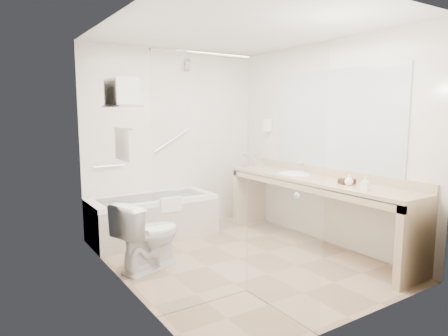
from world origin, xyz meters
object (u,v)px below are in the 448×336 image
water_bottle_left (244,161)px  amenity_basket (347,181)px  vanity_counter (315,195)px  bathtub (153,217)px  toilet (149,235)px

water_bottle_left → amenity_basket: bearing=-84.3°
vanity_counter → water_bottle_left: (-0.15, 1.25, 0.30)m
amenity_basket → vanity_counter: bearing=91.9°
bathtub → amenity_basket: (1.54, -1.85, 0.60)m
bathtub → water_bottle_left: bearing=-5.8°
vanity_counter → amenity_basket: size_ratio=16.10×
vanity_counter → water_bottle_left: size_ratio=14.19×
amenity_basket → bathtub: bearing=129.8°
bathtub → water_bottle_left: size_ratio=8.41×
vanity_counter → amenity_basket: 0.52m
toilet → water_bottle_left: water_bottle_left is taller
vanity_counter → water_bottle_left: bearing=97.0°
toilet → amenity_basket: 2.24m
toilet → amenity_basket: (1.99, -0.90, 0.52)m
vanity_counter → amenity_basket: vanity_counter is taller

